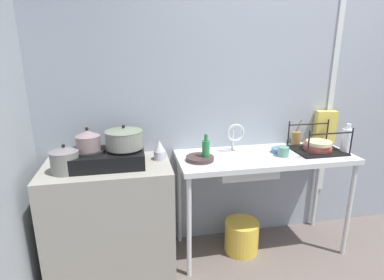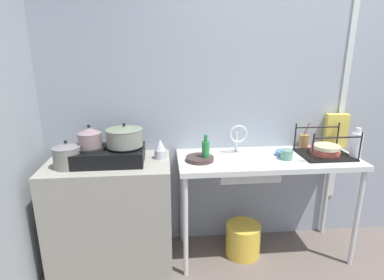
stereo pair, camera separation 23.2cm
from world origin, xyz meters
TOP-DOWN VIEW (x-y plane):
  - wall_back at (0.00, 1.48)m, footprint 5.05×0.10m
  - wall_metal_strip at (0.37, 1.42)m, footprint 0.05×0.01m
  - counter_concrete at (-1.58, 1.16)m, footprint 0.92×0.54m
  - counter_sink at (-0.35, 1.16)m, footprint 1.41×0.54m
  - stove at (-1.57, 1.16)m, footprint 0.52×0.33m
  - pot_on_left_burner at (-1.69, 1.16)m, footprint 0.17×0.17m
  - pot_on_right_burner at (-1.44, 1.16)m, footprint 0.27×0.27m
  - pot_beside_stove at (-1.84, 1.08)m, footprint 0.20×0.20m
  - percolator at (-1.19, 1.22)m, footprint 0.09×0.09m
  - sink_basin at (-0.52, 1.15)m, footprint 0.46×0.32m
  - faucet at (-0.56, 1.28)m, footprint 0.15×0.08m
  - frying_pan at (-0.89, 1.13)m, footprint 0.21×0.21m
  - dish_rack at (0.12, 1.16)m, footprint 0.39×0.33m
  - cup_by_rack at (-0.22, 1.10)m, footprint 0.09×0.09m
  - small_bowl_on_drainboard at (-0.21, 1.19)m, footprint 0.12×0.12m
  - bottle_by_sink at (-0.84, 1.12)m, footprint 0.06×0.06m
  - bottle_by_rack at (0.33, 1.09)m, footprint 0.08×0.08m
  - cereal_box at (0.31, 1.37)m, footprint 0.19×0.10m
  - utensil_jar at (0.04, 1.37)m, footprint 0.08×0.08m
  - bucket_on_floor at (-0.52, 1.14)m, footprint 0.29×0.29m

SIDE VIEW (x-z plane):
  - bucket_on_floor at x=-0.52m, z-range 0.00..0.27m
  - counter_concrete at x=-1.58m, z-range 0.00..0.86m
  - counter_sink at x=-0.35m, z-range 0.36..1.22m
  - sink_basin at x=-0.52m, z-range 0.72..0.86m
  - frying_pan at x=-0.89m, z-range 0.86..0.89m
  - small_bowl_on_drainboard at x=-0.21m, z-range 0.86..0.90m
  - cup_by_rack at x=-0.22m, z-range 0.86..0.94m
  - dish_rack at x=0.12m, z-range 0.79..1.01m
  - utensil_jar at x=0.04m, z-range 0.80..1.03m
  - stove at x=-1.57m, z-range 0.86..0.98m
  - percolator at x=-1.19m, z-range 0.86..1.01m
  - bottle_by_sink at x=-0.84m, z-range 0.84..1.05m
  - pot_beside_stove at x=-1.84m, z-range 0.85..1.05m
  - bottle_by_rack at x=0.33m, z-range 0.84..1.08m
  - cereal_box at x=0.31m, z-range 0.86..1.15m
  - faucet at x=-0.56m, z-range 0.89..1.13m
  - pot_on_left_burner at x=-1.69m, z-range 0.98..1.14m
  - pot_on_right_burner at x=-1.44m, z-range 0.98..1.15m
  - wall_back at x=0.00m, z-range 0.00..2.45m
  - wall_metal_strip at x=0.37m, z-range 0.37..2.32m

